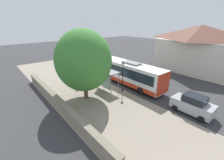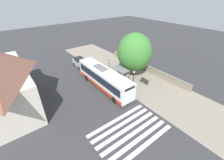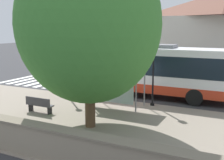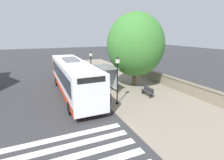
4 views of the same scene
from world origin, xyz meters
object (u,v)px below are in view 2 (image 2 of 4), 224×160
Objects in this scene: bench at (144,81)px; parked_car_behind_bus at (80,62)px; pedestrian at (132,93)px; shade_tree at (134,52)px; bus at (104,78)px; street_lamp_far at (109,68)px; street_lamp_near at (133,79)px; bus_shelter at (121,71)px.

parked_car_behind_bus reaches higher than bench.
shade_tree is (-5.41, -5.32, 3.70)m from pedestrian.
pedestrian is at bearing 20.17° from bench.
bus is 1.52× the size of shade_tree.
shade_tree reaches higher than parked_car_behind_bus.
street_lamp_far is at bearing -145.30° from bus.
pedestrian is at bearing 44.55° from shade_tree.
shade_tree reaches higher than bench.
shade_tree reaches higher than pedestrian.
street_lamp_near is 6.37m from shade_tree.
shade_tree reaches higher than bus_shelter.
street_lamp_near reaches higher than bench.
pedestrian is at bearing 41.87° from street_lamp_near.
bus_shelter is 4.41m from shade_tree.
street_lamp_near is 5.69m from street_lamp_far.
street_lamp_near is 0.50× the size of shade_tree.
bus is 3.78× the size of bus_shelter.
street_lamp_far is (1.13, -1.89, 0.23)m from bus_shelter.
bus is at bearing -54.66° from street_lamp_near.
bench is (-2.98, 3.10, -1.68)m from bus_shelter.
bus_shelter reaches higher than bench.
pedestrian is 0.42× the size of street_lamp_far.
pedestrian reaches higher than bench.
shade_tree is at bearing -178.47° from bus.
bus reaches higher than bench.
bus is at bearing -72.16° from pedestrian.
bench is at bearing 133.84° from bus_shelter.
street_lamp_near reaches higher than parked_car_behind_bus.
street_lamp_near is (-1.22, -1.09, 1.45)m from pedestrian.
parked_car_behind_bus is at bearing -73.85° from bus_shelter.
parked_car_behind_bus is at bearing -93.03° from bus.
bus_shelter is 3.83m from street_lamp_near.
shade_tree is (-3.59, -0.46, 2.52)m from bus_shelter.
bus_shelter is 2.01× the size of bench.
bus is 7.62m from shade_tree.
parked_car_behind_bus is (5.93, -13.28, 0.49)m from bench.
bus is at bearing 34.70° from street_lamp_far.
street_lamp_near is (3.58, 0.67, 1.95)m from bench.
pedestrian is 0.20× the size of shade_tree.
bus is 7.44× the size of pedestrian.
shade_tree is at bearing 123.92° from parked_car_behind_bus.
bus is 3.10× the size of street_lamp_far.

